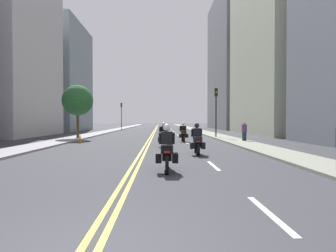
{
  "coord_description": "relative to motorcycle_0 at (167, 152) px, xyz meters",
  "views": [
    {
      "loc": [
        0.98,
        -3.6,
        1.79
      ],
      "look_at": [
        1.51,
        17.54,
        1.38
      ],
      "focal_mm": 31.79,
      "sensor_mm": 36.0,
      "label": 1
    }
  ],
  "objects": [
    {
      "name": "traffic_cone_0",
      "position": [
        -6.54,
        13.03,
        -0.31
      ],
      "size": [
        0.31,
        0.31,
        0.74
      ],
      "color": "black",
      "rests_on": "ground"
    },
    {
      "name": "ground_plane",
      "position": [
        -1.2,
        41.22,
        -0.67
      ],
      "size": [
        264.0,
        264.0,
        0.0
      ],
      "primitive_type": "plane",
      "color": "#35363C"
    },
    {
      "name": "traffic_light_near",
      "position": [
        5.32,
        19.13,
        2.74
      ],
      "size": [
        0.28,
        0.38,
        4.97
      ],
      "color": "black",
      "rests_on": "ground"
    },
    {
      "name": "building_right_1",
      "position": [
        15.96,
        28.18,
        13.12
      ],
      "size": [
        9.89,
        18.82,
        27.6
      ],
      "color": "#B4BCA1",
      "rests_on": "ground"
    },
    {
      "name": "lane_dashes_white",
      "position": [
        1.86,
        22.22,
        -0.67
      ],
      "size": [
        0.14,
        56.4,
        0.01
      ],
      "color": "silver",
      "rests_on": "ground"
    },
    {
      "name": "centreline_yellow_outer",
      "position": [
        -1.08,
        41.22,
        -0.67
      ],
      "size": [
        0.12,
        132.0,
        0.01
      ],
      "primitive_type": "cube",
      "color": "yellow",
      "rests_on": "ground"
    },
    {
      "name": "sidewalk_right",
      "position": [
        6.04,
        41.22,
        -0.61
      ],
      "size": [
        2.23,
        144.0,
        0.12
      ],
      "primitive_type": "cube",
      "color": "gray",
      "rests_on": "ground"
    },
    {
      "name": "sidewalk_left",
      "position": [
        -8.43,
        41.22,
        -0.61
      ],
      "size": [
        2.23,
        144.0,
        0.12
      ],
      "primitive_type": "cube",
      "color": "gray",
      "rests_on": "ground"
    },
    {
      "name": "building_left_2",
      "position": [
        -17.99,
        40.63,
        8.29
      ],
      "size": [
        9.15,
        14.71,
        17.92
      ],
      "color": "gray",
      "rests_on": "ground"
    },
    {
      "name": "building_left_1",
      "position": [
        -16.67,
        23.48,
        8.89
      ],
      "size": [
        6.51,
        13.75,
        19.13
      ],
      "color": "#BCB6B8",
      "rests_on": "ground"
    },
    {
      "name": "street_tree_1",
      "position": [
        -8.1,
        18.05,
        2.99
      ],
      "size": [
        2.9,
        2.9,
        5.13
      ],
      "color": "#493822",
      "rests_on": "ground"
    },
    {
      "name": "motorcycle_0",
      "position": [
        0.0,
        0.0,
        0.0
      ],
      "size": [
        0.77,
        2.15,
        1.66
      ],
      "rotation": [
        0.0,
        0.0,
        -0.01
      ],
      "color": "black",
      "rests_on": "ground"
    },
    {
      "name": "pedestrian_0",
      "position": [
        6.63,
        13.71,
        0.18
      ],
      "size": [
        0.36,
        0.42,
        1.67
      ],
      "rotation": [
        0.0,
        0.0,
        5.2
      ],
      "color": "#212B37",
      "rests_on": "ground"
    },
    {
      "name": "traffic_light_far",
      "position": [
        -7.72,
        46.77,
        2.8
      ],
      "size": [
        0.28,
        0.38,
        5.09
      ],
      "color": "black",
      "rests_on": "ground"
    },
    {
      "name": "building_right_2",
      "position": [
        14.13,
        50.34,
        12.84
      ],
      "size": [
        6.23,
        20.49,
        27.02
      ],
      "color": "slate",
      "rests_on": "ground"
    },
    {
      "name": "motorcycle_2",
      "position": [
        -0.02,
        9.68,
        -0.01
      ],
      "size": [
        0.77,
        2.27,
        1.64
      ],
      "rotation": [
        0.0,
        0.0,
        0.03
      ],
      "color": "black",
      "rests_on": "ground"
    },
    {
      "name": "motorcycle_1",
      "position": [
        1.68,
        5.01,
        -0.02
      ],
      "size": [
        0.77,
        2.09,
        1.64
      ],
      "rotation": [
        0.0,
        0.0,
        -0.03
      ],
      "color": "black",
      "rests_on": "ground"
    },
    {
      "name": "motorcycle_3",
      "position": [
        1.68,
        14.49,
        -0.03
      ],
      "size": [
        0.77,
        2.28,
        1.59
      ],
      "rotation": [
        0.0,
        0.0,
        0.02
      ],
      "color": "black",
      "rests_on": "ground"
    },
    {
      "name": "centreline_yellow_inner",
      "position": [
        -1.32,
        41.22,
        -0.67
      ],
      "size": [
        0.12,
        132.0,
        0.01
      ],
      "primitive_type": "cube",
      "color": "yellow",
      "rests_on": "ground"
    }
  ]
}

